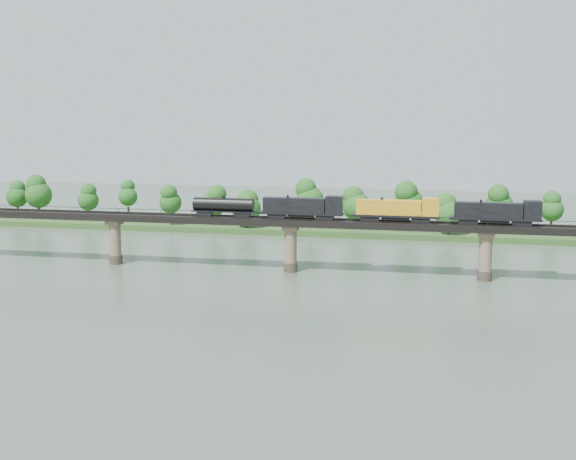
# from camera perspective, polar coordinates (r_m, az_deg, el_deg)

# --- Properties ---
(ground) EXTENTS (400.00, 400.00, 0.00)m
(ground) POSITION_cam_1_polar(r_m,az_deg,el_deg) (125.69, -2.51, -6.25)
(ground) COLOR #3A4A3B
(ground) RESTS_ON ground
(far_bank) EXTENTS (300.00, 24.00, 1.60)m
(far_bank) POSITION_cam_1_polar(r_m,az_deg,el_deg) (207.17, 3.22, 0.18)
(far_bank) COLOR #26471C
(far_bank) RESTS_ON ground
(bridge) EXTENTS (236.00, 30.00, 11.50)m
(bridge) POSITION_cam_1_polar(r_m,az_deg,el_deg) (152.97, 0.21, -1.32)
(bridge) COLOR #473A2D
(bridge) RESTS_ON ground
(bridge_superstructure) EXTENTS (220.00, 4.90, 0.75)m
(bridge_superstructure) POSITION_cam_1_polar(r_m,az_deg,el_deg) (151.93, 0.21, 1.03)
(bridge_superstructure) COLOR black
(bridge_superstructure) RESTS_ON bridge
(far_treeline) EXTENTS (289.06, 17.54, 13.60)m
(far_treeline) POSITION_cam_1_polar(r_m,az_deg,el_deg) (203.02, 0.76, 2.29)
(far_treeline) COLOR #382619
(far_treeline) RESTS_ON far_bank
(freight_train) EXTENTS (72.12, 2.81, 4.96)m
(freight_train) POSITION_cam_1_polar(r_m,az_deg,el_deg) (149.38, 6.04, 1.64)
(freight_train) COLOR black
(freight_train) RESTS_ON bridge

